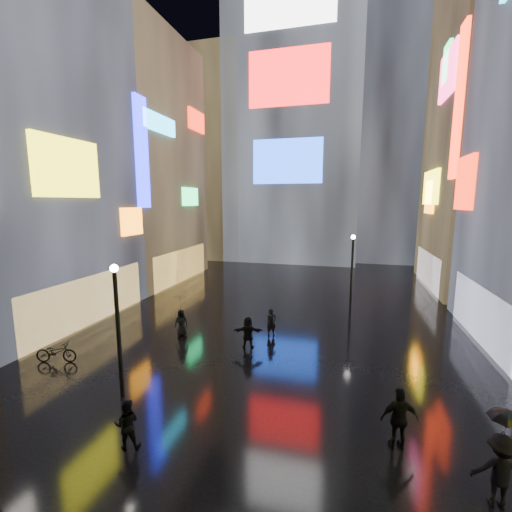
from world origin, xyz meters
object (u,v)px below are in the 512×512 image
(pedestrian_3, at_px, (399,418))
(bicycle, at_px, (56,352))
(lamp_far, at_px, (352,267))
(lamp_near, at_px, (118,323))

(pedestrian_3, bearing_deg, bicycle, -21.05)
(lamp_far, distance_m, bicycle, 18.22)
(lamp_near, distance_m, pedestrian_3, 10.14)
(pedestrian_3, bearing_deg, lamp_far, -98.25)
(lamp_near, xyz_separation_m, lamp_far, (8.59, 13.80, 0.00))
(lamp_near, xyz_separation_m, pedestrian_3, (9.95, -0.24, -1.98))
(lamp_far, height_order, pedestrian_3, lamp_far)
(lamp_far, relative_size, bicycle, 2.75)
(lamp_near, relative_size, pedestrian_3, 2.69)
(lamp_near, bearing_deg, bicycle, 160.98)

